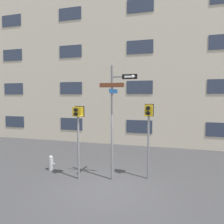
{
  "coord_description": "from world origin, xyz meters",
  "views": [
    {
      "loc": [
        2.25,
        -7.0,
        3.21
      ],
      "look_at": [
        -0.07,
        0.88,
        2.61
      ],
      "focal_mm": 35.0,
      "sensor_mm": 36.0,
      "label": 1
    }
  ],
  "objects_px": {
    "pedestrian_signal_right": "(149,121)",
    "pedestrian_signal_left": "(78,122)",
    "fire_hydrant": "(51,163)",
    "street_sign_pole": "(114,113)"
  },
  "relations": [
    {
      "from": "fire_hydrant",
      "to": "street_sign_pole",
      "type": "bearing_deg",
      "value": -5.54
    },
    {
      "from": "street_sign_pole",
      "to": "pedestrian_signal_left",
      "type": "bearing_deg",
      "value": -167.62
    },
    {
      "from": "street_sign_pole",
      "to": "pedestrian_signal_left",
      "type": "relative_size",
      "value": 1.54
    },
    {
      "from": "pedestrian_signal_right",
      "to": "fire_hydrant",
      "type": "xyz_separation_m",
      "value": [
        -4.17,
        -0.19,
        -1.95
      ]
    },
    {
      "from": "pedestrian_signal_right",
      "to": "fire_hydrant",
      "type": "height_order",
      "value": "pedestrian_signal_right"
    },
    {
      "from": "street_sign_pole",
      "to": "fire_hydrant",
      "type": "xyz_separation_m",
      "value": [
        -2.93,
        0.28,
        -2.26
      ]
    },
    {
      "from": "street_sign_pole",
      "to": "fire_hydrant",
      "type": "relative_size",
      "value": 6.77
    },
    {
      "from": "street_sign_pole",
      "to": "pedestrian_signal_right",
      "type": "relative_size",
      "value": 1.5
    },
    {
      "from": "pedestrian_signal_right",
      "to": "fire_hydrant",
      "type": "relative_size",
      "value": 4.53
    },
    {
      "from": "pedestrian_signal_right",
      "to": "pedestrian_signal_left",
      "type": "bearing_deg",
      "value": -163.43
    }
  ]
}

